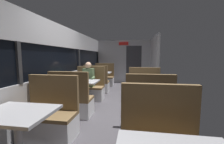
{
  "coord_description": "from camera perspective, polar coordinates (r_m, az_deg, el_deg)",
  "views": [
    {
      "loc": [
        0.58,
        -3.65,
        1.44
      ],
      "look_at": [
        -0.14,
        1.0,
        0.93
      ],
      "focal_mm": 23.09,
      "sensor_mm": 36.0,
      "label": 1
    }
  ],
  "objects": [
    {
      "name": "dining_table_rear_aisle",
      "position": [
        3.79,
        13.44,
        -6.17
      ],
      "size": [
        0.9,
        0.7,
        0.74
      ],
      "color": "#9E9EA3",
      "rests_on": "ground_plane"
    },
    {
      "name": "coffee_cup_secondary",
      "position": [
        4.11,
        -11.67,
        -3.13
      ],
      "size": [
        0.07,
        0.07,
        0.09
      ],
      "color": "#26598C",
      "rests_on": "dining_table_mid_window"
    },
    {
      "name": "bench_rear_aisle_facing_entry",
      "position": [
        4.54,
        12.63,
        -8.13
      ],
      "size": [
        0.95,
        0.5,
        1.1
      ],
      "color": "silver",
      "rests_on": "ground_plane"
    },
    {
      "name": "bench_near_window_facing_entry",
      "position": [
        2.92,
        -23.45,
        -16.73
      ],
      "size": [
        0.95,
        0.5,
        1.1
      ],
      "color": "silver",
      "rests_on": "ground_plane"
    },
    {
      "name": "carriage_end_bulkhead",
      "position": [
        7.87,
        5.01,
        3.95
      ],
      "size": [
        2.9,
        0.11,
        2.3
      ],
      "color": "#B2B2B7",
      "rests_on": "ground_plane"
    },
    {
      "name": "carriage_aisle_panel_right",
      "position": [
        6.71,
        16.27,
        3.45
      ],
      "size": [
        0.08,
        2.4,
        2.3
      ],
      "primitive_type": "cube",
      "color": "#B2B2B7",
      "rests_on": "ground_plane"
    },
    {
      "name": "bench_mid_window_facing_entry",
      "position": [
        4.95,
        -8.83,
        -6.87
      ],
      "size": [
        0.95,
        0.5,
        1.1
      ],
      "color": "silver",
      "rests_on": "ground_plane"
    },
    {
      "name": "dining_table_mid_window",
      "position": [
        4.24,
        -11.76,
        -4.83
      ],
      "size": [
        0.9,
        0.7,
        0.74
      ],
      "color": "#9E9EA3",
      "rests_on": "ground_plane"
    },
    {
      "name": "dining_table_near_window",
      "position": [
        2.29,
        -33.48,
        -15.3
      ],
      "size": [
        0.9,
        0.7,
        0.74
      ],
      "color": "#9E9EA3",
      "rests_on": "ground_plane"
    },
    {
      "name": "bench_rear_aisle_facing_end",
      "position": [
        3.21,
        14.32,
        -14.27
      ],
      "size": [
        0.95,
        0.5,
        1.1
      ],
      "color": "silver",
      "rests_on": "ground_plane"
    },
    {
      "name": "seated_passenger",
      "position": [
        4.84,
        -9.13,
        -4.64
      ],
      "size": [
        0.47,
        0.55,
        1.26
      ],
      "color": "#26262D",
      "rests_on": "ground_plane"
    },
    {
      "name": "coffee_cup_primary",
      "position": [
        3.91,
        15.98,
        -3.71
      ],
      "size": [
        0.07,
        0.07,
        0.09
      ],
      "color": "#26598C",
      "rests_on": "dining_table_rear_aisle"
    },
    {
      "name": "carriage_window_panel_left",
      "position": [
        4.19,
        -20.23,
        1.26
      ],
      "size": [
        0.09,
        8.48,
        2.3
      ],
      "color": "#B2B2B7",
      "rests_on": "ground_plane"
    },
    {
      "name": "bench_mid_window_facing_end",
      "position": [
        3.69,
        -15.54,
        -11.57
      ],
      "size": [
        0.95,
        0.5,
        1.1
      ],
      "color": "silver",
      "rests_on": "ground_plane"
    },
    {
      "name": "ground_plane",
      "position": [
        3.97,
        -0.22,
        -15.24
      ],
      "size": [
        3.3,
        9.2,
        0.02
      ],
      "primitive_type": "cube",
      "color": "#423F44"
    },
    {
      "name": "bench_far_window_facing_entry",
      "position": [
        7.17,
        -3.18,
        -2.75
      ],
      "size": [
        0.95,
        0.5,
        1.1
      ],
      "color": "silver",
      "rests_on": "ground_plane"
    },
    {
      "name": "bench_far_window_facing_end",
      "position": [
        5.83,
        -6.04,
        -4.85
      ],
      "size": [
        0.95,
        0.5,
        1.1
      ],
      "color": "silver",
      "rests_on": "ground_plane"
    },
    {
      "name": "dining_table_far_window",
      "position": [
        6.45,
        -4.48,
        -0.97
      ],
      "size": [
        0.9,
        0.7,
        0.74
      ],
      "color": "#9E9EA3",
      "rests_on": "ground_plane"
    }
  ]
}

